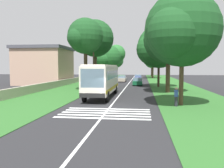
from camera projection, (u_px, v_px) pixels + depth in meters
ground at (110, 107)px, 20.64m from camera, size 160.00×160.00×0.00m
grass_verge_left at (71, 89)px, 36.52m from camera, size 120.00×8.00×0.04m
grass_verge_right at (179, 90)px, 34.43m from camera, size 120.00×8.00×0.04m
centre_line at (124, 90)px, 35.48m from camera, size 110.00×0.16×0.01m
coach_bus at (102, 79)px, 27.08m from camera, size 11.16×2.62×3.73m
zebra_crossing at (105, 113)px, 17.83m from camera, size 4.05×6.80×0.01m
trailing_car_0 at (138, 82)px, 44.07m from camera, size 4.30×1.78×1.43m
trailing_car_1 at (122, 79)px, 54.12m from camera, size 4.30×1.78×1.43m
trailing_car_2 at (138, 77)px, 61.24m from camera, size 4.30×1.78×1.43m
roadside_tree_left_0 at (85, 37)px, 33.87m from camera, size 5.95×5.16×10.44m
roadside_tree_left_1 at (116, 61)px, 82.76m from camera, size 6.00×4.81×7.92m
roadside_tree_left_2 at (108, 58)px, 61.83m from camera, size 7.80×6.63×9.21m
roadside_tree_left_3 at (116, 54)px, 71.97m from camera, size 6.46×5.54×10.14m
roadside_tree_left_4 at (95, 40)px, 43.83m from camera, size 8.06×6.88×12.13m
roadside_tree_right_0 at (167, 41)px, 31.48m from camera, size 8.25×6.64×10.44m
roadside_tree_right_1 at (152, 57)px, 69.87m from camera, size 7.79×6.21×9.40m
roadside_tree_right_2 at (152, 61)px, 81.25m from camera, size 6.18×5.41×8.33m
roadside_tree_right_3 at (180, 31)px, 20.97m from camera, size 7.95×6.70×10.15m
roadside_tree_right_4 at (157, 48)px, 40.01m from camera, size 9.23×7.44×10.53m
utility_pole at (94, 61)px, 37.81m from camera, size 0.24×1.40×8.45m
roadside_wall at (61, 83)px, 41.85m from camera, size 70.00×0.40×1.09m
roadside_building at (45, 65)px, 46.68m from camera, size 10.19×9.74×7.39m
pedestrian at (176, 96)px, 20.59m from camera, size 0.34×0.34×1.69m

